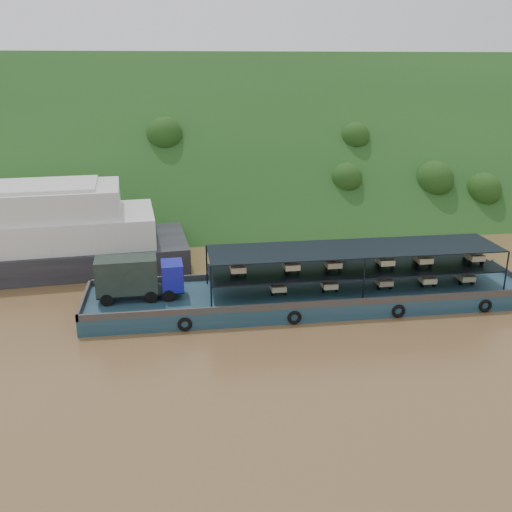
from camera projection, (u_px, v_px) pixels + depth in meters
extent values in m
plane|color=brown|center=(286.00, 305.00, 45.40)|extent=(160.00, 160.00, 0.00)
cube|color=#183B15|center=(236.00, 202.00, 79.17)|extent=(140.00, 39.60, 39.60)
cube|color=#123041|center=(310.00, 297.00, 45.37)|extent=(35.00, 7.00, 1.20)
cube|color=#592D19|center=(301.00, 272.00, 48.29)|extent=(35.00, 0.20, 0.50)
cube|color=#592D19|center=(321.00, 304.00, 41.91)|extent=(35.00, 0.20, 0.50)
cube|color=#592D19|center=(84.00, 299.00, 42.74)|extent=(0.20, 7.00, 0.50)
torus|color=black|center=(185.00, 324.00, 40.70)|extent=(1.06, 0.26, 1.06)
torus|color=black|center=(294.00, 318.00, 41.78)|extent=(1.06, 0.26, 1.06)
torus|color=black|center=(399.00, 311.00, 42.87)|extent=(1.06, 0.26, 1.06)
torus|color=black|center=(485.00, 306.00, 43.82)|extent=(1.06, 0.26, 1.06)
cylinder|color=black|center=(107.00, 300.00, 42.08)|extent=(0.96, 0.37, 0.94)
cylinder|color=black|center=(108.00, 290.00, 43.93)|extent=(0.96, 0.37, 0.94)
cylinder|color=black|center=(151.00, 297.00, 42.65)|extent=(0.96, 0.37, 0.94)
cylinder|color=black|center=(150.00, 287.00, 44.49)|extent=(0.96, 0.37, 0.94)
cylinder|color=black|center=(169.00, 295.00, 42.88)|extent=(0.96, 0.37, 0.94)
cylinder|color=black|center=(168.00, 286.00, 44.73)|extent=(0.96, 0.37, 0.94)
cube|color=black|center=(141.00, 291.00, 43.39)|extent=(6.50, 2.35, 0.19)
cube|color=#151693|center=(172.00, 275.00, 43.48)|extent=(1.70, 2.33, 2.08)
cube|color=black|center=(183.00, 270.00, 43.50)|extent=(0.14, 1.89, 0.85)
cube|color=black|center=(127.00, 275.00, 42.79)|extent=(4.62, 2.46, 2.64)
cube|color=black|center=(354.00, 268.00, 45.12)|extent=(23.00, 5.00, 0.12)
cube|color=black|center=(355.00, 248.00, 44.60)|extent=(23.00, 5.00, 0.08)
cylinder|color=black|center=(211.00, 288.00, 41.22)|extent=(0.12, 0.12, 3.30)
cylinder|color=black|center=(207.00, 265.00, 45.91)|extent=(0.12, 0.12, 3.30)
cylinder|color=black|center=(364.00, 279.00, 42.78)|extent=(0.12, 0.12, 3.30)
cylinder|color=black|center=(345.00, 258.00, 47.47)|extent=(0.12, 0.12, 3.30)
cylinder|color=black|center=(506.00, 272.00, 44.34)|extent=(0.12, 0.12, 3.30)
cylinder|color=black|center=(474.00, 252.00, 49.03)|extent=(0.12, 0.12, 3.30)
cylinder|color=black|center=(274.00, 284.00, 45.72)|extent=(0.12, 0.52, 0.52)
cylinder|color=black|center=(272.00, 293.00, 43.96)|extent=(0.14, 0.52, 0.52)
cylinder|color=black|center=(285.00, 292.00, 44.09)|extent=(0.14, 0.52, 0.52)
cube|color=beige|center=(278.00, 287.00, 44.25)|extent=(1.15, 1.50, 0.44)
cube|color=#AE190B|center=(275.00, 279.00, 45.27)|extent=(0.55, 0.80, 0.80)
cube|color=#AE190B|center=(276.00, 274.00, 44.92)|extent=(0.50, 0.10, 0.10)
cylinder|color=black|center=(324.00, 281.00, 46.27)|extent=(0.12, 0.52, 0.52)
cylinder|color=black|center=(324.00, 290.00, 44.51)|extent=(0.14, 0.52, 0.52)
cylinder|color=black|center=(336.00, 289.00, 44.65)|extent=(0.14, 0.52, 0.52)
cube|color=beige|center=(329.00, 284.00, 44.80)|extent=(1.15, 1.50, 0.44)
cube|color=#BA0D0C|center=(325.00, 277.00, 45.82)|extent=(0.55, 0.80, 0.80)
cube|color=#BA0D0C|center=(326.00, 272.00, 45.47)|extent=(0.50, 0.10, 0.10)
cylinder|color=black|center=(377.00, 278.00, 46.88)|extent=(0.12, 0.52, 0.52)
cylinder|color=black|center=(379.00, 287.00, 45.12)|extent=(0.14, 0.52, 0.52)
cylinder|color=black|center=(391.00, 286.00, 45.26)|extent=(0.14, 0.52, 0.52)
cube|color=tan|center=(383.00, 281.00, 45.41)|extent=(1.15, 1.50, 0.44)
cube|color=red|center=(379.00, 274.00, 46.43)|extent=(0.55, 0.80, 0.80)
cube|color=red|center=(380.00, 269.00, 46.08)|extent=(0.50, 0.10, 0.10)
cylinder|color=black|center=(419.00, 276.00, 47.37)|extent=(0.12, 0.52, 0.52)
cylinder|color=black|center=(422.00, 284.00, 45.61)|extent=(0.14, 0.52, 0.52)
cylinder|color=black|center=(434.00, 284.00, 45.75)|extent=(0.14, 0.52, 0.52)
cube|color=beige|center=(427.00, 279.00, 45.90)|extent=(1.15, 1.50, 0.44)
cube|color=red|center=(421.00, 272.00, 46.92)|extent=(0.55, 0.80, 0.80)
cube|color=red|center=(422.00, 267.00, 46.57)|extent=(0.50, 0.10, 0.10)
cylinder|color=black|center=(456.00, 274.00, 47.82)|extent=(0.12, 0.52, 0.52)
cylinder|color=black|center=(461.00, 282.00, 46.06)|extent=(0.14, 0.52, 0.52)
cylinder|color=black|center=(472.00, 282.00, 46.19)|extent=(0.14, 0.52, 0.52)
cube|color=tan|center=(465.00, 277.00, 46.35)|extent=(1.15, 1.50, 0.44)
cube|color=#AC1A0B|center=(459.00, 270.00, 47.37)|extent=(0.55, 0.80, 0.80)
cube|color=#AC1A0B|center=(460.00, 265.00, 47.02)|extent=(0.50, 0.10, 0.10)
cylinder|color=black|center=(236.00, 266.00, 44.74)|extent=(0.12, 0.52, 0.52)
cylinder|color=black|center=(232.00, 274.00, 42.99)|extent=(0.14, 0.52, 0.52)
cylinder|color=black|center=(245.00, 273.00, 43.12)|extent=(0.14, 0.52, 0.52)
cube|color=beige|center=(238.00, 268.00, 43.28)|extent=(1.15, 1.50, 0.44)
cube|color=red|center=(236.00, 261.00, 44.30)|extent=(0.55, 0.80, 0.80)
cube|color=red|center=(236.00, 255.00, 43.95)|extent=(0.50, 0.10, 0.10)
cylinder|color=black|center=(287.00, 263.00, 45.31)|extent=(0.12, 0.52, 0.52)
cylinder|color=black|center=(286.00, 271.00, 43.55)|extent=(0.14, 0.52, 0.52)
cylinder|color=black|center=(298.00, 270.00, 43.69)|extent=(0.14, 0.52, 0.52)
cube|color=beige|center=(291.00, 265.00, 43.84)|extent=(1.15, 1.50, 0.44)
cube|color=navy|center=(288.00, 258.00, 44.86)|extent=(0.55, 0.80, 0.80)
cube|color=navy|center=(289.00, 253.00, 44.51)|extent=(0.50, 0.10, 0.10)
cylinder|color=black|center=(328.00, 261.00, 45.75)|extent=(0.12, 0.52, 0.52)
cylinder|color=black|center=(327.00, 269.00, 44.00)|extent=(0.14, 0.52, 0.52)
cylinder|color=black|center=(340.00, 268.00, 44.13)|extent=(0.14, 0.52, 0.52)
cube|color=tan|center=(333.00, 263.00, 44.28)|extent=(1.15, 1.50, 0.44)
cube|color=red|center=(329.00, 256.00, 45.30)|extent=(0.55, 0.80, 0.80)
cube|color=red|center=(330.00, 251.00, 44.96)|extent=(0.50, 0.10, 0.10)
cylinder|color=black|center=(378.00, 259.00, 46.33)|extent=(0.12, 0.52, 0.52)
cylinder|color=black|center=(380.00, 266.00, 44.57)|extent=(0.14, 0.52, 0.52)
cylinder|color=black|center=(392.00, 266.00, 44.71)|extent=(0.14, 0.52, 0.52)
cube|color=beige|center=(385.00, 261.00, 44.86)|extent=(1.15, 1.50, 0.44)
cube|color=#C2BD89|center=(380.00, 254.00, 45.88)|extent=(0.55, 0.80, 0.80)
cube|color=#C2BD89|center=(381.00, 249.00, 45.53)|extent=(0.50, 0.10, 0.10)
cylinder|color=black|center=(415.00, 257.00, 46.75)|extent=(0.12, 0.52, 0.52)
cylinder|color=black|center=(418.00, 264.00, 45.00)|extent=(0.14, 0.52, 0.52)
cylinder|color=black|center=(430.00, 264.00, 45.13)|extent=(0.14, 0.52, 0.52)
cube|color=#C7B88C|center=(423.00, 259.00, 45.29)|extent=(1.15, 1.50, 0.44)
cube|color=beige|center=(417.00, 252.00, 46.31)|extent=(0.55, 0.80, 0.80)
cube|color=beige|center=(419.00, 247.00, 45.96)|extent=(0.50, 0.10, 0.10)
cylinder|color=black|center=(465.00, 255.00, 47.35)|extent=(0.12, 0.52, 0.52)
cylinder|color=black|center=(470.00, 262.00, 45.59)|extent=(0.14, 0.52, 0.52)
cylinder|color=black|center=(482.00, 261.00, 45.73)|extent=(0.14, 0.52, 0.52)
cube|color=#CDB991|center=(474.00, 256.00, 45.88)|extent=(1.15, 1.50, 0.44)
cube|color=tan|center=(468.00, 250.00, 46.90)|extent=(0.55, 0.80, 0.80)
cube|color=tan|center=(470.00, 245.00, 46.55)|extent=(0.50, 0.10, 0.10)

